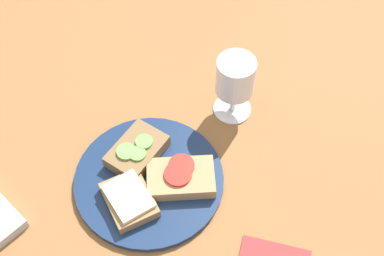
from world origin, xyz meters
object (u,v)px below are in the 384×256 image
sandwich_with_cucumber (137,151)px  wine_glass (233,78)px  sandwich_with_tomato (181,177)px  plate (150,181)px  sandwich_with_cheese (129,199)px

sandwich_with_cucumber → wine_glass: wine_glass is taller
sandwich_with_cucumber → sandwich_with_tomato: 9.33cm
plate → sandwich_with_tomato: (3.47, -4.14, 1.92)cm
sandwich_with_tomato → wine_glass: bearing=14.7°
sandwich_with_cheese → sandwich_with_cucumber: bearing=39.2°
plate → wine_glass: size_ratio=1.94×
plate → sandwich_with_cucumber: (1.90, 5.06, 1.94)cm
plate → sandwich_with_cheese: size_ratio=2.31×
sandwich_with_cheese → wine_glass: wine_glass is taller
wine_glass → sandwich_with_cucumber: bearing=167.5°
plate → sandwich_with_tomato: sandwich_with_tomato is taller
sandwich_with_tomato → sandwich_with_cucumber: bearing=99.7°
sandwich_with_cucumber → wine_glass: 21.30cm
sandwich_with_tomato → plate: bearing=130.0°
sandwich_with_tomato → wine_glass: 19.94cm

